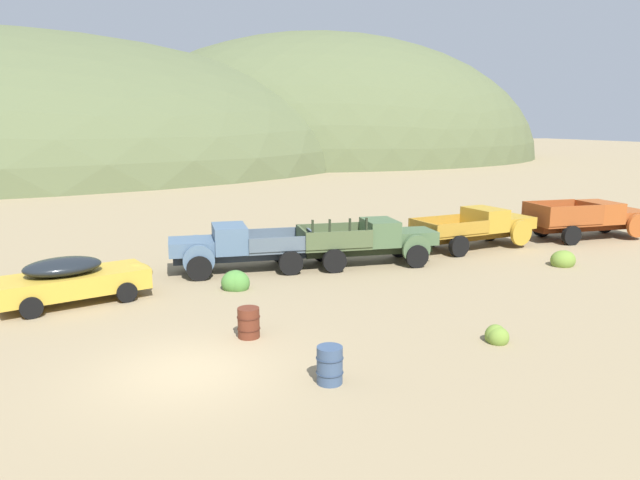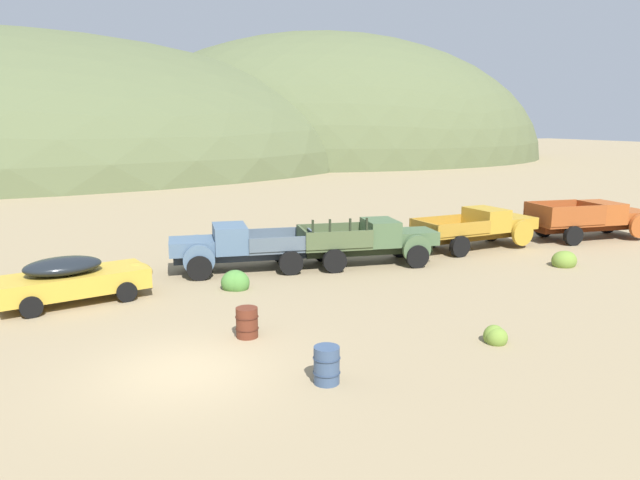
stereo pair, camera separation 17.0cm
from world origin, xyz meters
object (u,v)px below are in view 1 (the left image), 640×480
object	(u,v)px
truck_mustard	(482,226)
oil_drum_foreground	(330,365)
car_faded_yellow	(77,278)
oil_drum_by_truck	(249,323)
truck_chalk_blue	(233,247)
truck_weathered_green	(377,241)
truck_oxide_orange	(595,218)

from	to	relation	value
truck_mustard	oil_drum_foreground	size ratio (longest dim) A/B	7.09
car_faded_yellow	truck_mustard	bearing A→B (deg)	-5.79
car_faded_yellow	oil_drum_by_truck	size ratio (longest dim) A/B	6.13
truck_chalk_blue	truck_weathered_green	size ratio (longest dim) A/B	1.01
truck_weathered_green	oil_drum_foreground	size ratio (longest dim) A/B	6.76
truck_mustard	oil_drum_foreground	bearing A→B (deg)	-143.01
truck_chalk_blue	truck_weathered_green	world-z (taller)	truck_weathered_green
oil_drum_foreground	truck_chalk_blue	bearing A→B (deg)	87.43
oil_drum_foreground	truck_weathered_green	bearing A→B (deg)	56.97
truck_oxide_orange	oil_drum_foreground	distance (m)	22.20
truck_chalk_blue	truck_weathered_green	distance (m)	6.04
truck_mustard	oil_drum_by_truck	distance (m)	15.48
truck_oxide_orange	oil_drum_by_truck	size ratio (longest dim) A/B	7.85
truck_mustard	truck_oxide_orange	bearing A→B (deg)	-6.99
truck_chalk_blue	truck_oxide_orange	bearing A→B (deg)	-172.47
truck_mustard	oil_drum_by_truck	xyz separation A→B (m)	(-13.57, -7.43, -0.58)
truck_oxide_orange	oil_drum_by_truck	world-z (taller)	truck_oxide_orange
truck_oxide_orange	oil_drum_by_truck	bearing A→B (deg)	-154.41
car_faded_yellow	truck_oxide_orange	distance (m)	24.83
truck_chalk_blue	truck_mustard	distance (m)	12.15
truck_oxide_orange	oil_drum_foreground	xyz separation A→B (m)	(-19.47, -10.65, -0.59)
car_faded_yellow	oil_drum_foreground	world-z (taller)	car_faded_yellow
car_faded_yellow	truck_mustard	size ratio (longest dim) A/B	0.83
car_faded_yellow	truck_weathered_green	xyz separation A→B (m)	(11.74, 1.00, 0.18)
oil_drum_by_truck	truck_chalk_blue	bearing A→B (deg)	79.11
car_faded_yellow	truck_mustard	world-z (taller)	truck_mustard
truck_weathered_green	car_faded_yellow	bearing A→B (deg)	-166.42
truck_mustard	truck_oxide_orange	size ratio (longest dim) A/B	0.94
truck_chalk_blue	truck_oxide_orange	xyz separation A→B (m)	(18.98, -0.29, 0.03)
truck_weathered_green	truck_oxide_orange	size ratio (longest dim) A/B	0.89
car_faded_yellow	truck_oxide_orange	xyz separation A→B (m)	(24.77, 1.73, 0.22)
truck_chalk_blue	oil_drum_by_truck	size ratio (longest dim) A/B	7.05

